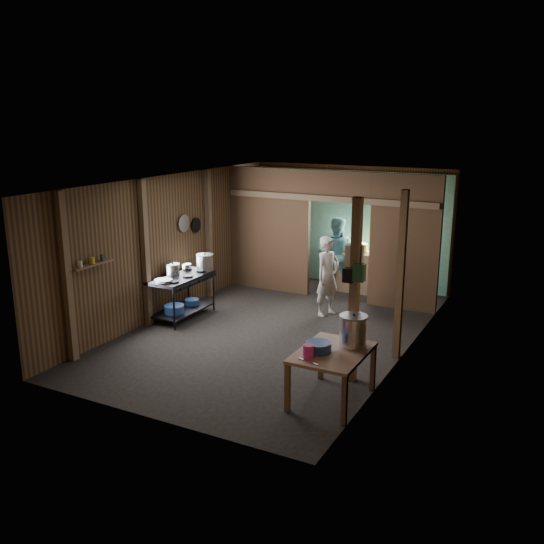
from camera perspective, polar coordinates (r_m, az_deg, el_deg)
The scene contains 43 objects.
floor at distance 10.42m, azimuth 0.51°, elevation -5.61°, with size 4.50×7.00×0.00m, color black.
ceiling at distance 9.82m, azimuth 0.55°, elevation 8.76°, with size 4.50×7.00×0.00m, color black.
wall_back at distance 13.18m, azimuth 7.50°, elevation 4.48°, with size 4.50×0.00×2.60m, color brown.
wall_front at distance 7.22m, azimuth -12.28°, elevation -4.39°, with size 4.50×0.00×2.60m, color brown.
wall_left at distance 11.22m, azimuth -9.77°, elevation 2.58°, with size 0.00×7.00×2.60m, color brown.
wall_right at distance 9.26m, azimuth 13.02°, elevation -0.17°, with size 0.00×7.00×2.60m, color brown.
partition_left at distance 12.54m, azimuth -0.28°, elevation 4.08°, with size 1.85×0.10×2.60m, color brown.
partition_right at distance 11.50m, azimuth 12.61°, elevation 2.74°, with size 1.35×0.10×2.60m, color brown.
partition_header at distance 11.75m, azimuth 6.59°, elevation 8.19°, with size 1.30×0.10×0.60m, color brown.
turquoise_panel at distance 13.14m, azimuth 7.41°, elevation 4.23°, with size 4.40×0.06×2.50m, color #74C2C1.
back_counter at distance 12.77m, azimuth 7.78°, elevation 0.11°, with size 1.20×0.50×0.85m, color brown.
wall_clock at distance 12.91m, azimuth 8.48°, elevation 6.93°, with size 0.20×0.20×0.03m, color silver.
post_left_a at distance 9.30m, azimuth -19.12°, elevation -0.56°, with size 0.10×0.12×2.60m, color brown.
post_left_b at distance 10.56m, azimuth -12.08°, elevation 1.71°, with size 0.10×0.12×2.60m, color brown.
post_left_c at distance 12.13m, azimuth -6.08°, elevation 3.63°, with size 0.10×0.12×2.60m, color brown.
post_right at distance 9.09m, azimuth 12.26°, elevation -0.41°, with size 0.10×0.12×2.60m, color brown.
post_free at distance 8.17m, azimuth 7.94°, elevation -1.93°, with size 0.12×0.12×2.60m, color brown.
cross_beam at distance 11.82m, azimuth 5.33°, elevation 7.05°, with size 4.40×0.12×0.12m, color brown.
pan_lid_big at distance 11.44m, azimuth -8.47°, elevation 4.66°, with size 0.34×0.34×0.03m, color slate.
pan_lid_small at distance 11.78m, azimuth -7.31°, elevation 4.50°, with size 0.30×0.30×0.03m, color black.
wall_shelf at distance 9.59m, azimuth -16.90°, elevation 0.69°, with size 0.14×0.80×0.03m, color brown.
jar_white at distance 9.40m, azimuth -17.98°, elevation 0.74°, with size 0.07×0.07×0.10m, color silver.
jar_yellow at distance 9.57m, azimuth -16.92°, elevation 1.06°, with size 0.08×0.08×0.10m, color gold.
jar_green at distance 9.73m, azimuth -16.03°, elevation 1.34°, with size 0.06×0.06×0.10m, color #1E4931.
bag_white at distance 8.14m, azimuth 7.92°, elevation 1.50°, with size 0.22×0.15×0.32m, color silver.
bag_green at distance 8.01m, azimuth 8.34°, elevation -0.05°, with size 0.16×0.12×0.24m, color #1E4931.
bag_black at distance 8.05m, azimuth 7.34°, elevation -0.30°, with size 0.14×0.10×0.20m, color black.
gas_range at distance 11.06m, azimuth -8.69°, elevation -2.36°, with size 0.70×1.36×0.80m, color black, non-canonical shape.
prep_table at distance 7.89m, azimuth 5.78°, elevation -9.89°, with size 0.85×1.16×0.69m, color tan, non-canonical shape.
stove_pot_large at distance 11.25m, azimuth -6.46°, elevation 0.89°, with size 0.32×0.32×0.33m, color silver, non-canonical shape.
stove_pot_med at distance 11.03m, azimuth -9.51°, elevation 0.21°, with size 0.26×0.26×0.23m, color silver, non-canonical shape.
stove_saucepan at distance 11.37m, azimuth -8.21°, elevation 0.51°, with size 0.17×0.17×0.11m, color silver.
frying_pan at distance 10.56m, azimuth -10.39°, elevation -0.85°, with size 0.31×0.53×0.07m, color slate, non-canonical shape.
blue_tub_front at distance 10.94m, azimuth -9.37°, elevation -3.53°, with size 0.36×0.36×0.15m, color navy.
blue_tub_back at distance 11.36m, azimuth -7.71°, elevation -2.87°, with size 0.27×0.27×0.11m, color navy.
stock_pot at distance 7.89m, azimuth 7.81°, elevation -5.69°, with size 0.38×0.38×0.44m, color silver, non-canonical shape.
wash_basin at distance 7.71m, azimuth 4.48°, elevation -7.19°, with size 0.34×0.34×0.13m, color navy.
pink_bucket at distance 7.51m, azimuth 3.51°, elevation -7.61°, with size 0.14×0.14×0.17m, color #F434A1.
knife at distance 7.42m, azimuth 3.50°, elevation -8.56°, with size 0.30×0.04×0.01m, color silver.
yellow_tub at distance 12.60m, azimuth 8.41°, elevation 2.31°, with size 0.33×0.33×0.18m, color gold.
red_cup at distance 12.74m, azimuth 6.68°, elevation 2.41°, with size 0.12×0.12×0.14m, color #97001B.
cook at distance 11.05m, azimuth 5.36°, elevation -0.40°, with size 0.55×0.36×1.50m, color beige.
worker_back at distance 12.70m, azimuth 6.13°, elevation 1.75°, with size 0.76×0.59×1.57m, color teal.
Camera 1 is at (4.45, -8.69, 3.63)m, focal length 39.16 mm.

